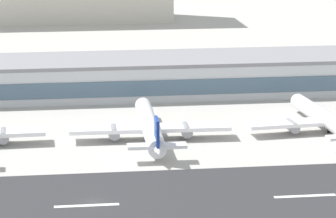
{
  "coord_description": "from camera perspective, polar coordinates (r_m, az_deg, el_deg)",
  "views": [
    {
      "loc": [
        -6.93,
        -161.63,
        57.57
      ],
      "look_at": [
        20.03,
        46.55,
        5.86
      ],
      "focal_mm": 97.85,
      "sensor_mm": 36.0,
      "label": 1
    }
  ],
  "objects": [
    {
      "name": "airliner_navy_tail_gate_1",
      "position": [
        210.51,
        -1.12,
        -1.18
      ],
      "size": [
        37.39,
        45.7,
        9.54
      ],
      "rotation": [
        0.0,
        0.0,
        1.55
      ],
      "color": "white",
      "rests_on": "ground_plane"
    },
    {
      "name": "airliner_red_tail_gate_2",
      "position": [
        220.53,
        9.97,
        -0.73
      ],
      "size": [
        39.95,
        43.48,
        9.08
      ],
      "rotation": [
        0.0,
        0.0,
        1.66
      ],
      "color": "white",
      "rests_on": "ground_plane"
    },
    {
      "name": "runway_centreline_dash_4",
      "position": [
        169.82,
        -5.09,
        -6.01
      ],
      "size": [
        12.0,
        1.2,
        0.01
      ],
      "primitive_type": "cube",
      "color": "white",
      "rests_on": "runway_strip"
    },
    {
      "name": "ground_plane",
      "position": [
        171.72,
        -4.66,
        -5.8
      ],
      "size": [
        1400.0,
        1400.0,
        0.0
      ],
      "primitive_type": "plane",
      "color": "#B2AFA8"
    },
    {
      "name": "runway_strip",
      "position": [
        169.88,
        -4.63,
        -6.0
      ],
      "size": [
        800.0,
        38.83,
        0.08
      ],
      "primitive_type": "cube",
      "color": "#2D2D30",
      "rests_on": "ground_plane"
    },
    {
      "name": "terminal_building",
      "position": [
        257.31,
        -2.0,
        2.08
      ],
      "size": [
        211.23,
        24.98,
        10.36
      ],
      "color": "silver",
      "rests_on": "ground_plane"
    },
    {
      "name": "runway_centreline_dash_5",
      "position": [
        176.08,
        8.53,
        -5.38
      ],
      "size": [
        12.0,
        1.2,
        0.01
      ],
      "primitive_type": "cube",
      "color": "white",
      "rests_on": "runway_strip"
    }
  ]
}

